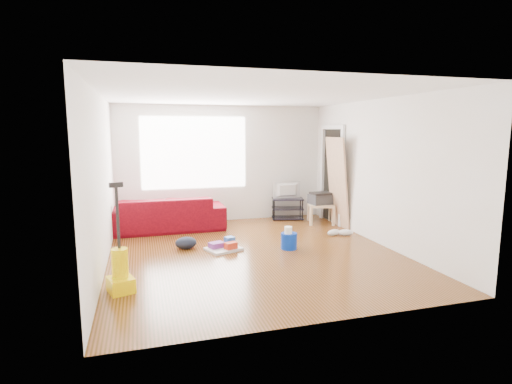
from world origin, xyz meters
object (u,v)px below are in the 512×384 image
object	(u,v)px
sofa	(166,230)
cleaning_tray	(224,247)
backpack	(186,248)
side_table	(321,207)
bucket	(289,249)
tv_stand	(287,208)
vacuum	(120,272)

from	to	relation	value
sofa	cleaning_tray	bearing A→B (deg)	117.02
sofa	backpack	distance (m)	1.42
side_table	bucket	bearing A→B (deg)	-130.02
bucket	tv_stand	bearing A→B (deg)	70.03
side_table	bucket	distance (m)	2.09
backpack	bucket	bearing A→B (deg)	-20.38
backpack	cleaning_tray	bearing A→B (deg)	-27.03
cleaning_tray	tv_stand	bearing A→B (deg)	46.33
backpack	sofa	bearing A→B (deg)	96.22
cleaning_tray	vacuum	bearing A→B (deg)	-139.57
side_table	bucket	world-z (taller)	side_table
bucket	backpack	distance (m)	1.73
sofa	cleaning_tray	xyz separation A→B (m)	(0.85, -1.66, 0.06)
backpack	vacuum	world-z (taller)	vacuum
tv_stand	backpack	size ratio (longest dim) A/B	2.12
sofa	bucket	size ratio (longest dim) A/B	8.61
cleaning_tray	sofa	bearing A→B (deg)	117.02
tv_stand	vacuum	world-z (taller)	vacuum
vacuum	sofa	bearing A→B (deg)	58.36
side_table	bucket	xyz separation A→B (m)	(-1.33, -1.58, -0.35)
tv_stand	side_table	size ratio (longest dim) A/B	1.18
cleaning_tray	vacuum	world-z (taller)	vacuum
bucket	vacuum	world-z (taller)	vacuum
sofa	side_table	bearing A→B (deg)	174.37
side_table	vacuum	bearing A→B (deg)	-145.85
tv_stand	side_table	distance (m)	0.80
sofa	cleaning_tray	distance (m)	1.87
backpack	vacuum	size ratio (longest dim) A/B	0.27
side_table	cleaning_tray	size ratio (longest dim) A/B	1.00
sofa	vacuum	distance (m)	3.09
side_table	cleaning_tray	world-z (taller)	side_table
vacuum	side_table	bearing A→B (deg)	16.06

